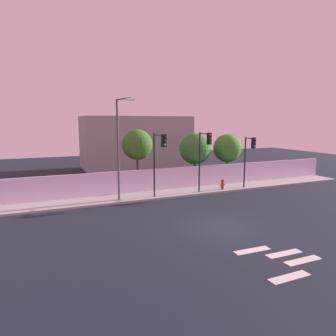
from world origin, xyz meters
name	(u,v)px	position (x,y,z in m)	size (l,w,h in m)	color
ground_plane	(223,227)	(0.00, 0.00, 0.00)	(80.00, 80.00, 0.00)	black
sidewalk	(165,194)	(0.00, 8.20, 0.07)	(36.00, 2.40, 0.15)	#A5A5A5
perimeter_wall	(159,179)	(0.00, 9.49, 1.05)	(36.00, 0.18, 1.80)	silver
crosswalk_marking	(281,260)	(-0.05, -4.53, 0.00)	(3.40, 3.03, 0.01)	silver
traffic_light_left	(250,151)	(7.28, 7.02, 3.34)	(0.36, 1.21, 4.37)	black
traffic_light_center	(159,152)	(-1.07, 6.73, 3.66)	(0.38, 1.79, 4.80)	black
traffic_light_right	(205,149)	(2.80, 6.87, 3.68)	(0.35, 1.53, 4.84)	black
street_lamp_curbside	(120,141)	(-3.81, 7.44, 4.45)	(0.73, 2.36, 7.24)	#4C4C51
fire_hydrant	(222,184)	(5.03, 7.61, 0.60)	(0.44, 0.26, 0.84)	red
roadside_tree_leftmost	(137,145)	(-1.42, 10.73, 3.90)	(2.56, 2.56, 5.19)	brown
roadside_tree_midleft	(195,149)	(4.07, 10.73, 3.35)	(2.85, 2.85, 4.79)	brown
roadside_tree_midright	(227,148)	(7.59, 10.73, 3.29)	(2.69, 2.69, 4.64)	brown
low_building_distant	(136,142)	(2.65, 23.49, 3.22)	(13.28, 6.00, 6.45)	#9A9A9A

